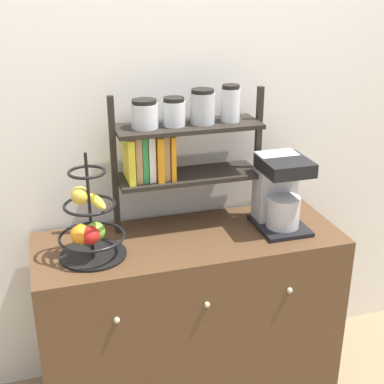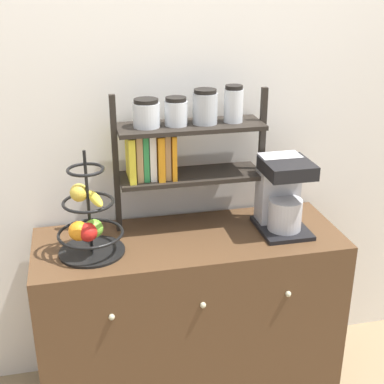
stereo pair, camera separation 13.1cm
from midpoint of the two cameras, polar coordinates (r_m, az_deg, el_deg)
name	(u,v)px [view 1 (the left image)]	position (r m, az deg, el deg)	size (l,w,h in m)	color
wall_back	(171,100)	(2.31, -3.92, 9.79)	(7.00, 0.05, 2.60)	silver
sideboard	(190,316)	(2.43, -1.83, -13.10)	(1.28, 0.49, 0.78)	#4C331E
coffee_maker	(279,191)	(2.29, 7.68, 0.03)	(0.20, 0.26, 0.32)	black
fruit_stand	(90,226)	(2.07, -12.65, -3.55)	(0.26, 0.26, 0.42)	black
shelf_hutch	(175,140)	(2.20, -3.50, 5.58)	(0.65, 0.20, 0.60)	black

